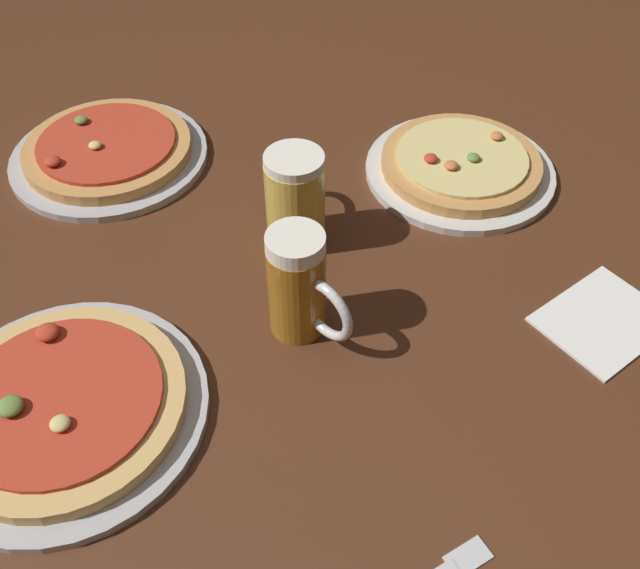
# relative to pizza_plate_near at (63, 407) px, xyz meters

# --- Properties ---
(ground_plane) EXTENTS (2.40, 2.40, 0.03)m
(ground_plane) POSITION_rel_pizza_plate_near_xyz_m (0.33, 0.09, -0.03)
(ground_plane) COLOR #4C2816
(pizza_plate_near) EXTENTS (0.32, 0.32, 0.05)m
(pizza_plate_near) POSITION_rel_pizza_plate_near_xyz_m (0.00, 0.00, 0.00)
(pizza_plate_near) COLOR #B2B2B7
(pizza_plate_near) RESTS_ON ground_plane
(pizza_plate_far) EXTENTS (0.29, 0.29, 0.05)m
(pizza_plate_far) POSITION_rel_pizza_plate_near_xyz_m (0.61, 0.27, -0.00)
(pizza_plate_far) COLOR silver
(pizza_plate_far) RESTS_ON ground_plane
(pizza_plate_side) EXTENTS (0.31, 0.31, 0.05)m
(pizza_plate_side) POSITION_rel_pizza_plate_near_xyz_m (0.09, 0.47, -0.00)
(pizza_plate_side) COLOR #B2B2B7
(pizza_plate_side) RESTS_ON ground_plane
(beer_mug_dark) EXTENTS (0.08, 0.12, 0.15)m
(beer_mug_dark) POSITION_rel_pizza_plate_near_xyz_m (0.29, 0.05, 0.06)
(beer_mug_dark) COLOR #9E6619
(beer_mug_dark) RESTS_ON ground_plane
(beer_mug_amber) EXTENTS (0.08, 0.13, 0.14)m
(beer_mug_amber) POSITION_rel_pizza_plate_near_xyz_m (0.33, 0.21, 0.05)
(beer_mug_amber) COLOR gold
(beer_mug_amber) RESTS_ON ground_plane
(napkin_folded) EXTENTS (0.19, 0.17, 0.01)m
(napkin_folded) POSITION_rel_pizza_plate_near_xyz_m (0.66, -0.06, -0.01)
(napkin_folded) COLOR white
(napkin_folded) RESTS_ON ground_plane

